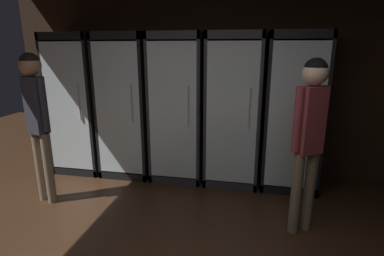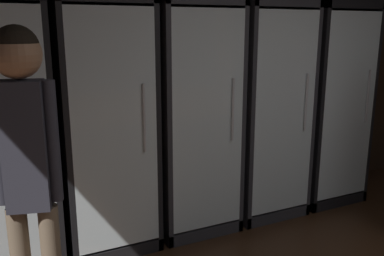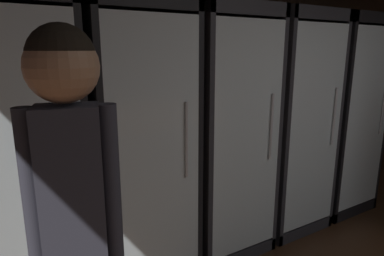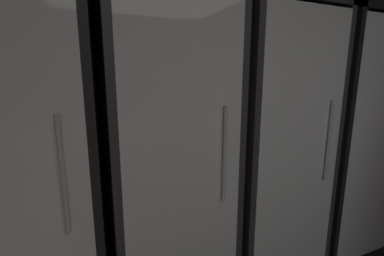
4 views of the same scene
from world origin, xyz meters
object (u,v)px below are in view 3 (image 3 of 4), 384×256
(cooler_center, at_px, (220,135))
(cooler_right, at_px, (284,124))
(shopper_near, at_px, (75,211))
(cooler_left, at_px, (135,149))
(cooler_far_right, at_px, (335,117))
(cooler_far_left, at_px, (19,168))

(cooler_center, xyz_separation_m, cooler_right, (0.74, 0.00, 0.01))
(cooler_center, relative_size, shopper_near, 1.14)
(cooler_left, bearing_deg, cooler_far_right, 0.03)
(cooler_right, relative_size, cooler_far_right, 1.00)
(cooler_far_left, distance_m, cooler_far_right, 2.98)
(cooler_far_left, relative_size, cooler_far_right, 1.00)
(cooler_left, distance_m, cooler_far_right, 2.23)
(cooler_left, xyz_separation_m, cooler_center, (0.74, 0.00, -0.00))
(cooler_far_left, height_order, cooler_right, same)
(cooler_right, relative_size, shopper_near, 1.14)
(cooler_far_left, xyz_separation_m, cooler_center, (1.49, 0.00, 0.00))
(cooler_center, distance_m, cooler_far_right, 1.49)
(cooler_right, height_order, shopper_near, cooler_right)
(cooler_left, relative_size, cooler_right, 1.00)
(cooler_far_left, bearing_deg, cooler_left, 0.11)
(cooler_right, xyz_separation_m, shopper_near, (-2.13, -1.06, 0.15))
(cooler_far_right, bearing_deg, shopper_near, -159.79)
(cooler_far_left, bearing_deg, cooler_far_right, 0.05)
(cooler_far_left, relative_size, shopper_near, 1.14)
(cooler_right, bearing_deg, cooler_far_right, -0.03)
(cooler_far_left, xyz_separation_m, cooler_far_right, (2.98, 0.00, 0.00))
(cooler_far_right, xyz_separation_m, shopper_near, (-2.87, -1.06, 0.15))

